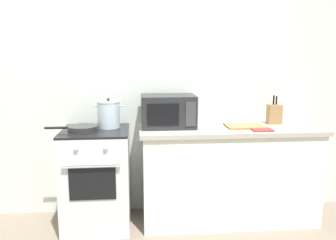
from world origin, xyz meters
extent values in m
cube|color=silver|center=(0.30, 0.97, 1.25)|extent=(4.40, 0.10, 2.50)
cube|color=white|center=(0.90, 0.62, 0.44)|extent=(1.64, 0.56, 0.88)
cube|color=#ADA393|center=(0.90, 0.62, 0.90)|extent=(1.70, 0.60, 0.04)
cube|color=silver|center=(-0.35, 0.60, 0.45)|extent=(0.60, 0.60, 0.90)
cube|color=black|center=(-0.35, 0.60, 0.91)|extent=(0.60, 0.60, 0.02)
cube|color=black|center=(-0.35, 0.30, 0.52)|extent=(0.39, 0.01, 0.28)
cylinder|color=silver|center=(-0.35, 0.27, 0.70)|extent=(0.48, 0.02, 0.02)
cylinder|color=silver|center=(-0.47, 0.29, 0.84)|extent=(0.04, 0.02, 0.04)
cylinder|color=silver|center=(-0.23, 0.29, 0.84)|extent=(0.04, 0.02, 0.04)
cylinder|color=silver|center=(-0.23, 0.70, 1.04)|extent=(0.21, 0.21, 0.24)
cylinder|color=silver|center=(-0.23, 0.70, 1.16)|extent=(0.21, 0.21, 0.01)
sphere|color=black|center=(-0.23, 0.70, 1.18)|extent=(0.03, 0.03, 0.03)
cylinder|color=silver|center=(-0.35, 0.70, 1.12)|extent=(0.05, 0.01, 0.01)
cylinder|color=silver|center=(-0.11, 0.70, 1.12)|extent=(0.05, 0.01, 0.01)
cylinder|color=#28282B|center=(-0.45, 0.55, 0.95)|extent=(0.27, 0.27, 0.05)
cylinder|color=black|center=(-0.68, 0.55, 0.96)|extent=(0.20, 0.02, 0.02)
cube|color=#232326|center=(0.32, 0.68, 1.07)|extent=(0.50, 0.36, 0.30)
cube|color=black|center=(0.26, 0.50, 1.07)|extent=(0.28, 0.01, 0.19)
cube|color=#38383D|center=(0.51, 0.50, 1.07)|extent=(0.09, 0.01, 0.22)
cube|color=#997047|center=(1.04, 0.60, 0.93)|extent=(0.36, 0.26, 0.02)
cube|color=#997047|center=(1.37, 0.74, 1.02)|extent=(0.13, 0.10, 0.19)
cylinder|color=black|center=(1.36, 0.74, 1.16)|extent=(0.02, 0.02, 0.09)
cylinder|color=black|center=(1.38, 0.74, 1.15)|extent=(0.02, 0.02, 0.08)
cube|color=#993333|center=(1.14, 0.44, 0.93)|extent=(0.18, 0.14, 0.02)
camera|label=1|loc=(0.04, -2.53, 1.58)|focal=37.42mm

